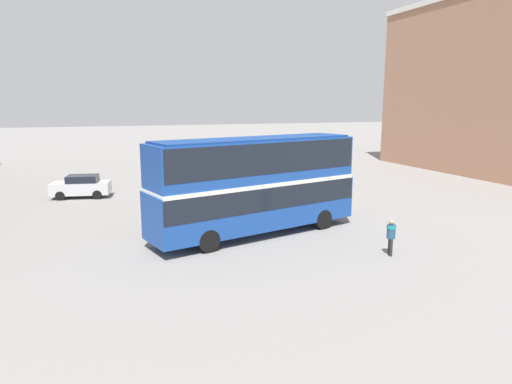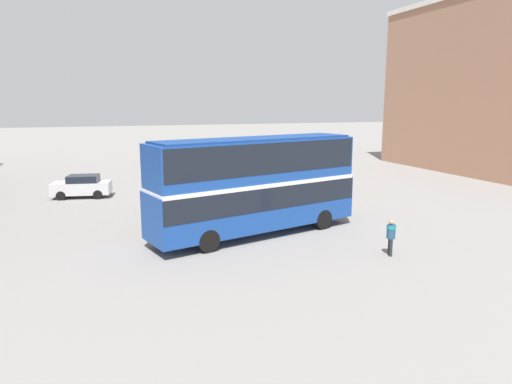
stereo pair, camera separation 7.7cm
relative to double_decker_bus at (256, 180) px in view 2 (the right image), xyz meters
The scene contains 5 objects.
ground_plane 3.44m from the double_decker_bus, 22.84° to the left, with size 240.00×240.00×0.00m, color gray.
double_decker_bus is the anchor object (origin of this frame).
pedestrian_foreground 7.05m from the double_decker_bus, 48.45° to the right, with size 0.53×0.53×1.63m.
parked_car_kerb_near 20.03m from the double_decker_bus, 68.90° to the left, with size 4.28×2.26×1.54m.
parked_car_kerb_far 15.84m from the double_decker_bus, 122.95° to the left, with size 4.26×2.49×1.61m.
Camera 2 is at (-9.47, -22.08, 6.67)m, focal length 32.00 mm.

